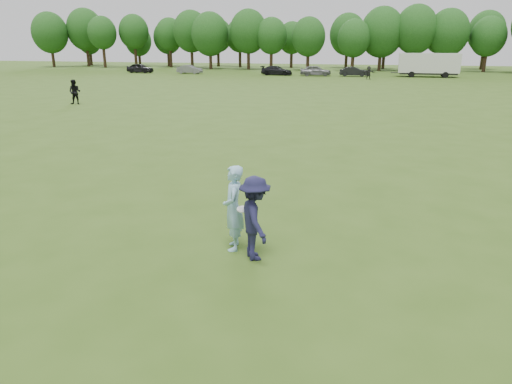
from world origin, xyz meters
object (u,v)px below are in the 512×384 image
player_far_d (369,73)px  car_a (140,68)px  car_b (190,69)px  player_far_a (75,92)px  car_e (316,71)px  car_f (354,72)px  thrower (233,208)px  car_d (277,71)px  cargo_trailer (429,64)px  defender (255,218)px

player_far_d → car_a: player_far_d is taller
car_a → car_b: (8.53, 0.03, -0.09)m
car_a → car_b: car_a is taller
player_far_a → player_far_d: 38.52m
car_e → car_f: size_ratio=1.09×
thrower → car_b: thrower is taller
player_far_a → car_e: size_ratio=0.42×
player_far_d → car_d: bearing=147.3°
car_a → car_d: size_ratio=0.94×
car_b → cargo_trailer: 35.18m
player_far_d → player_far_a: bearing=-134.6°
car_f → cargo_trailer: 10.20m
thrower → defender: (0.58, -0.35, -0.05)m
player_far_d → car_d: (-13.41, 5.08, -0.17)m
player_far_a → car_d: size_ratio=0.40×
player_far_a → car_d: player_far_a is taller
player_far_a → car_b: size_ratio=0.47×
player_far_a → car_e: (13.16, 37.40, -0.17)m
thrower → cargo_trailer: 61.33m
player_far_a → car_d: 38.23m
defender → car_b: defender is taller
car_e → car_a: bearing=84.3°
player_far_a → cargo_trailer: cargo_trailer is taller
thrower → car_e: bearing=169.9°
car_b → player_far_a: bearing=-165.7°
defender → player_far_a: (-20.12, 21.89, 0.01)m
player_far_d → car_f: size_ratio=0.42×
thrower → car_f: thrower is taller
player_far_a → car_b: bearing=87.3°
player_far_a → defender: bearing=-60.0°
car_a → car_f: 33.60m
car_d → cargo_trailer: cargo_trailer is taller
player_far_d → car_f: bearing=100.3°
player_far_a → player_far_d: size_ratio=1.10×
car_e → player_far_d: bearing=-128.5°
defender → cargo_trailer: 61.59m
car_e → car_f: (5.40, 0.45, -0.09)m
player_far_d → car_e: size_ratio=0.38×
player_far_a → cargo_trailer: 48.46m
car_b → car_f: size_ratio=0.98×
thrower → car_a: 68.47m
car_d → player_far_a: bearing=169.9°
thrower → car_e: (-6.38, 58.95, -0.21)m
thrower → player_far_a: size_ratio=1.04×
car_b → car_d: bearing=-85.8°
defender → car_e: (-6.96, 59.29, -0.16)m
defender → cargo_trailer: (8.50, 61.00, 0.86)m
car_a → car_d: bearing=-84.6°
car_e → cargo_trailer: (15.46, 1.70, 1.02)m
car_d → cargo_trailer: bearing=-84.7°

